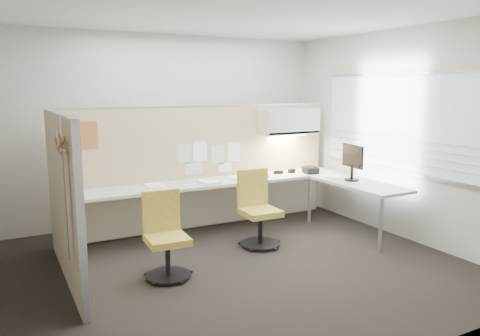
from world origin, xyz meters
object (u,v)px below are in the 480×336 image
monitor (352,160)px  phone (310,170)px  desk (241,189)px  chair_right (258,211)px  chair_left (165,238)px

monitor → phone: size_ratio=2.23×
desk → phone: phone is taller
desk → monitor: (1.37, -0.73, 0.42)m
chair_right → monitor: size_ratio=1.92×
desk → phone: bearing=-0.5°
chair_left → chair_right: bearing=19.7°
chair_right → phone: (1.28, 0.62, 0.33)m
phone → chair_right: bearing=-148.6°
chair_right → phone: chair_right is taller
monitor → phone: monitor is taller
chair_left → phone: chair_left is taller
monitor → chair_left: bearing=104.7°
chair_right → monitor: 1.57m
chair_left → monitor: bearing=9.1°
desk → chair_left: 1.82m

